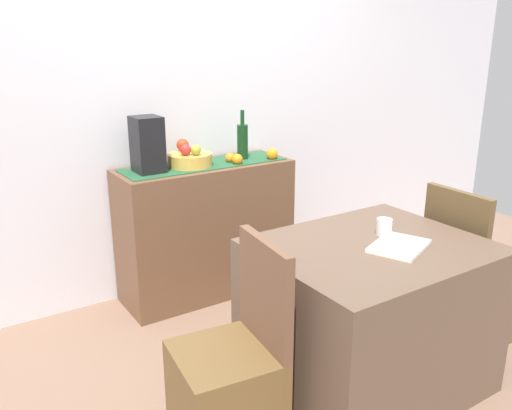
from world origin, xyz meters
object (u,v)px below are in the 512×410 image
(wine_bottle, at_px, (242,141))
(chair_by_corner, at_px, (467,295))
(coffee_maker, at_px, (147,145))
(coffee_cup, at_px, (384,227))
(chair_near_window, at_px, (229,390))
(fruit_bowl, at_px, (190,160))
(sideboard_console, at_px, (206,230))
(dining_table, at_px, (368,316))
(open_book, at_px, (399,246))

(wine_bottle, bearing_deg, chair_by_corner, -63.14)
(wine_bottle, xyz_separation_m, coffee_maker, (-0.66, -0.00, 0.04))
(coffee_cup, height_order, chair_near_window, chair_near_window)
(chair_near_window, bearing_deg, fruit_bowl, 69.22)
(fruit_bowl, height_order, chair_near_window, fruit_bowl)
(fruit_bowl, distance_m, chair_by_corner, 1.82)
(sideboard_console, relative_size, coffee_maker, 3.36)
(fruit_bowl, relative_size, wine_bottle, 0.85)
(coffee_cup, xyz_separation_m, chair_by_corner, (0.64, -0.07, -0.51))
(fruit_bowl, height_order, dining_table, fruit_bowl)
(sideboard_console, distance_m, chair_by_corner, 1.64)
(open_book, height_order, chair_near_window, chair_near_window)
(fruit_bowl, bearing_deg, chair_by_corner, -51.36)
(open_book, bearing_deg, dining_table, 104.88)
(sideboard_console, bearing_deg, chair_near_window, -114.54)
(coffee_cup, bearing_deg, open_book, -112.90)
(sideboard_console, height_order, dining_table, sideboard_console)
(coffee_maker, height_order, open_book, coffee_maker)
(dining_table, height_order, chair_by_corner, chair_by_corner)
(sideboard_console, xyz_separation_m, wine_bottle, (0.29, 0.00, 0.57))
(coffee_maker, xyz_separation_m, chair_by_corner, (1.33, -1.32, -0.78))
(coffee_maker, relative_size, open_book, 1.20)
(sideboard_console, height_order, coffee_maker, coffee_maker)
(coffee_maker, bearing_deg, coffee_cup, -61.28)
(chair_near_window, bearing_deg, chair_by_corner, 0.09)
(dining_table, bearing_deg, open_book, -52.60)
(fruit_bowl, bearing_deg, dining_table, -78.16)
(dining_table, xyz_separation_m, coffee_cup, (0.14, 0.07, 0.41))
(coffee_maker, distance_m, chair_by_corner, 2.03)
(chair_near_window, height_order, chair_by_corner, same)
(wine_bottle, bearing_deg, chair_near_window, -123.90)
(wine_bottle, bearing_deg, coffee_maker, -180.00)
(open_book, bearing_deg, chair_near_window, 151.38)
(open_book, distance_m, coffee_cup, 0.18)
(sideboard_console, bearing_deg, fruit_bowl, 180.00)
(wine_bottle, bearing_deg, fruit_bowl, -180.00)
(fruit_bowl, bearing_deg, chair_near_window, -110.78)
(coffee_cup, relative_size, chair_near_window, 0.09)
(open_book, relative_size, chair_near_window, 0.31)
(sideboard_console, height_order, chair_near_window, chair_near_window)
(fruit_bowl, bearing_deg, wine_bottle, 0.00)
(chair_near_window, relative_size, chair_by_corner, 1.00)
(open_book, relative_size, coffee_cup, 3.48)
(coffee_maker, bearing_deg, wine_bottle, 0.00)
(open_book, distance_m, chair_by_corner, 0.86)
(dining_table, relative_size, chair_by_corner, 1.15)
(dining_table, bearing_deg, sideboard_console, 97.55)
(wine_bottle, xyz_separation_m, chair_by_corner, (0.67, -1.32, -0.74))
(fruit_bowl, xyz_separation_m, coffee_maker, (-0.27, 0.00, 0.12))
(coffee_cup, bearing_deg, sideboard_console, 104.01)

